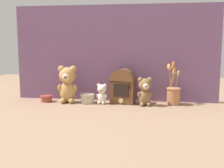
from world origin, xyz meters
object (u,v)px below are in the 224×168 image
object	(u,v)px
vintage_radio	(123,86)
decorative_tin_tall	(87,98)
teddy_bear_large	(67,84)
decorative_tin_short	(46,99)
flower_vase	(174,93)
teddy_bear_medium	(145,91)
teddy_bear_small	(102,93)

from	to	relation	value
vintage_radio	decorative_tin_tall	bearing A→B (deg)	-172.29
teddy_bear_large	decorative_tin_short	world-z (taller)	teddy_bear_large
vintage_radio	flower_vase	bearing A→B (deg)	1.48
decorative_tin_short	teddy_bear_medium	bearing A→B (deg)	-2.00
vintage_radio	decorative_tin_tall	distance (m)	0.30
teddy_bear_medium	teddy_bear_small	xyz separation A→B (m)	(-0.34, 0.01, -0.03)
teddy_bear_small	decorative_tin_tall	distance (m)	0.13
teddy_bear_small	vintage_radio	world-z (taller)	vintage_radio
teddy_bear_small	vintage_radio	xyz separation A→B (m)	(0.16, 0.05, 0.05)
teddy_bear_large	decorative_tin_tall	bearing A→B (deg)	1.32
teddy_bear_small	flower_vase	distance (m)	0.57
teddy_bear_large	teddy_bear_small	distance (m)	0.29
vintage_radio	decorative_tin_tall	world-z (taller)	vintage_radio
teddy_bear_medium	teddy_bear_large	bearing A→B (deg)	178.01
teddy_bear_large	teddy_bear_medium	xyz separation A→B (m)	(0.63, -0.02, -0.04)
vintage_radio	decorative_tin_short	bearing A→B (deg)	-176.78
vintage_radio	teddy_bear_large	bearing A→B (deg)	-174.61
decorative_tin_short	vintage_radio	bearing A→B (deg)	3.22
teddy_bear_medium	flower_vase	bearing A→B (deg)	18.43
teddy_bear_small	decorative_tin_short	world-z (taller)	teddy_bear_small
flower_vase	vintage_radio	size ratio (longest dim) A/B	1.23
flower_vase	decorative_tin_tall	size ratio (longest dim) A/B	2.96
decorative_tin_tall	teddy_bear_large	bearing A→B (deg)	-178.68
teddy_bear_small	vintage_radio	size ratio (longest dim) A/B	0.58
teddy_bear_medium	decorative_tin_short	bearing A→B (deg)	178.00
teddy_bear_medium	decorative_tin_short	world-z (taller)	teddy_bear_medium
teddy_bear_medium	flower_vase	world-z (taller)	flower_vase
teddy_bear_medium	decorative_tin_short	distance (m)	0.82
teddy_bear_large	teddy_bear_small	bearing A→B (deg)	-1.63
teddy_bear_large	teddy_bear_medium	world-z (taller)	teddy_bear_large
flower_vase	decorative_tin_short	size ratio (longest dim) A/B	3.57
teddy_bear_small	decorative_tin_short	xyz separation A→B (m)	(-0.47, 0.01, -0.06)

